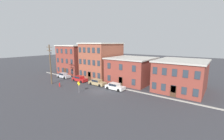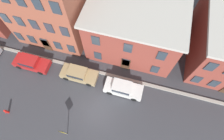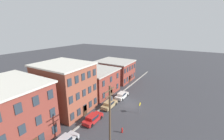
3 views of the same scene
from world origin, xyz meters
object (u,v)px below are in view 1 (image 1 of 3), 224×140
object	(u,v)px
car_silver	(64,75)
car_red	(80,79)
car_tan	(97,82)
caution_sign	(79,85)
fire_hydrant	(60,85)
utility_pole	(50,62)
car_white	(115,86)

from	to	relation	value
car_silver	car_red	xyz separation A→B (m)	(6.98, 0.02, 0.00)
car_red	car_tan	size ratio (longest dim) A/B	1.00
car_tan	caution_sign	distance (m)	6.88
car_red	car_silver	bearing A→B (deg)	-179.82
fire_hydrant	utility_pole	bearing A→B (deg)	176.46
utility_pole	caution_sign	bearing A→B (deg)	-3.34
car_silver	caution_sign	world-z (taller)	caution_sign
caution_sign	utility_pole	distance (m)	11.48
car_silver	car_tan	xyz separation A→B (m)	(13.18, 0.15, 0.00)
car_red	utility_pole	size ratio (longest dim) A/B	0.45
car_silver	utility_pole	world-z (taller)	utility_pole
car_red	caution_sign	size ratio (longest dim) A/B	1.72
car_red	car_white	xyz separation A→B (m)	(11.74, -0.22, 0.00)
car_red	car_tan	distance (m)	6.20
car_tan	caution_sign	xyz separation A→B (m)	(1.09, -6.72, 0.97)
car_tan	fire_hydrant	size ratio (longest dim) A/B	4.58
fire_hydrant	car_tan	bearing A→B (deg)	45.73
car_white	fire_hydrant	world-z (taller)	car_white
car_silver	car_white	distance (m)	18.72
car_tan	fire_hydrant	world-z (taller)	car_tan
car_silver	utility_pole	distance (m)	8.33
car_white	caution_sign	size ratio (longest dim) A/B	1.72
utility_pole	car_silver	bearing A→B (deg)	120.06
car_red	fire_hydrant	size ratio (longest dim) A/B	4.58
car_silver	car_white	xyz separation A→B (m)	(18.72, -0.19, 0.00)
car_tan	utility_pole	distance (m)	12.42
utility_pole	car_tan	bearing A→B (deg)	31.99
car_silver	utility_pole	xyz separation A→B (m)	(3.44, -5.94, 4.71)
caution_sign	car_white	bearing A→B (deg)	55.12
car_silver	car_tan	size ratio (longest dim) A/B	1.00
car_white	fire_hydrant	bearing A→B (deg)	-152.95
car_tan	utility_pole	size ratio (longest dim) A/B	0.45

